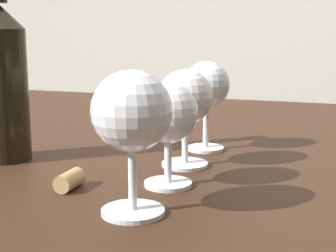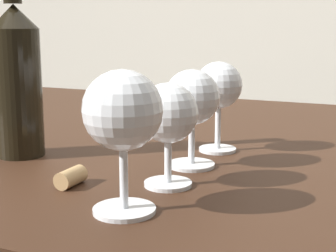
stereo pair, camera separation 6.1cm
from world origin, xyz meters
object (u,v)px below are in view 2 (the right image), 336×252
Objects in this scene: wine_glass_chardonnay at (168,115)px; wine_glass_port at (219,88)px; wine_glass_merlot at (192,101)px; cork at (71,177)px; wine_bottle at (17,76)px; wine_glass_white at (123,113)px.

wine_glass_chardonnay is 0.19m from wine_glass_port.
cork is at bearing -125.86° from wine_glass_merlot.
wine_glass_chardonnay is at bearing -86.60° from wine_glass_merlot.
wine_glass_port reaches higher than cork.
wine_bottle reaches higher than wine_glass_merlot.
wine_glass_port is 0.28m from cork.
wine_bottle is (-0.26, 0.15, 0.01)m from wine_glass_white.
wine_glass_merlot is 0.44× the size of wine_bottle.
wine_glass_white is 3.60× the size of cork.
wine_glass_merlot is 0.10m from wine_glass_port.
wine_glass_port is at bearing 29.18° from wine_bottle.
wine_bottle is (-0.26, -0.05, 0.03)m from wine_glass_merlot.
wine_glass_chardonnay is 0.14m from cork.
wine_glass_port is 0.45× the size of wine_bottle.
wine_glass_chardonnay is 3.03× the size of cork.
wine_glass_chardonnay is 0.41× the size of wine_bottle.
wine_glass_merlot is at bearing 54.14° from cork.
wine_glass_merlot is 0.97× the size of wine_glass_port.
wine_glass_chardonnay is 0.94× the size of wine_glass_merlot.
wine_glass_port is (0.00, 0.29, -0.01)m from wine_glass_white.
wine_bottle reaches higher than wine_glass_port.
wine_glass_merlot reaches higher than cork.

